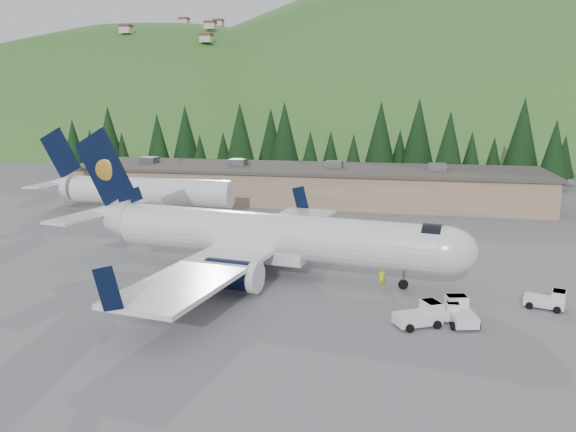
{
  "coord_description": "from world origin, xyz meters",
  "views": [
    {
      "loc": [
        11.34,
        -45.43,
        14.6
      ],
      "look_at": [
        0.0,
        6.0,
        4.0
      ],
      "focal_mm": 35.0,
      "sensor_mm": 36.0,
      "label": 1
    }
  ],
  "objects_px": {
    "baggage_tug_c": "(459,312)",
    "second_airliner": "(131,190)",
    "baggage_tug_d": "(443,312)",
    "ramp_worker": "(382,277)",
    "terminal_building": "(301,183)",
    "baggage_tug_a": "(421,315)",
    "baggage_tug_b": "(548,300)",
    "airliner": "(261,236)"
  },
  "relations": [
    {
      "from": "baggage_tug_c",
      "to": "ramp_worker",
      "type": "distance_m",
      "value": 8.41
    },
    {
      "from": "baggage_tug_b",
      "to": "terminal_building",
      "type": "bearing_deg",
      "value": 138.87
    },
    {
      "from": "baggage_tug_c",
      "to": "baggage_tug_d",
      "type": "relative_size",
      "value": 1.25
    },
    {
      "from": "baggage_tug_c",
      "to": "baggage_tug_d",
      "type": "xyz_separation_m",
      "value": [
        -1.08,
        0.05,
        -0.12
      ]
    },
    {
      "from": "ramp_worker",
      "to": "baggage_tug_c",
      "type": "bearing_deg",
      "value": 114.68
    },
    {
      "from": "terminal_building",
      "to": "baggage_tug_d",
      "type": "distance_m",
      "value": 49.57
    },
    {
      "from": "baggage_tug_d",
      "to": "airliner",
      "type": "bearing_deg",
      "value": 147.53
    },
    {
      "from": "baggage_tug_d",
      "to": "baggage_tug_b",
      "type": "bearing_deg",
      "value": 23.48
    },
    {
      "from": "second_airliner",
      "to": "baggage_tug_c",
      "type": "xyz_separation_m",
      "value": [
        39.87,
        -29.84,
        -2.59
      ]
    },
    {
      "from": "baggage_tug_a",
      "to": "baggage_tug_c",
      "type": "bearing_deg",
      "value": -5.2
    },
    {
      "from": "baggage_tug_a",
      "to": "baggage_tug_c",
      "type": "height_order",
      "value": "baggage_tug_c"
    },
    {
      "from": "baggage_tug_a",
      "to": "baggage_tug_b",
      "type": "bearing_deg",
      "value": 0.3
    },
    {
      "from": "baggage_tug_a",
      "to": "second_airliner",
      "type": "bearing_deg",
      "value": 110.56
    },
    {
      "from": "baggage_tug_b",
      "to": "terminal_building",
      "type": "distance_m",
      "value": 49.49
    },
    {
      "from": "baggage_tug_c",
      "to": "second_airliner",
      "type": "bearing_deg",
      "value": 39.2
    },
    {
      "from": "baggage_tug_a",
      "to": "baggage_tug_d",
      "type": "distance_m",
      "value": 1.87
    },
    {
      "from": "baggage_tug_a",
      "to": "terminal_building",
      "type": "xyz_separation_m",
      "value": [
        -17.44,
        46.99,
        1.9
      ]
    },
    {
      "from": "baggage_tug_a",
      "to": "terminal_building",
      "type": "distance_m",
      "value": 50.16
    },
    {
      "from": "baggage_tug_a",
      "to": "baggage_tug_d",
      "type": "height_order",
      "value": "baggage_tug_a"
    },
    {
      "from": "baggage_tug_b",
      "to": "ramp_worker",
      "type": "relative_size",
      "value": 1.79
    },
    {
      "from": "terminal_building",
      "to": "baggage_tug_b",
      "type": "bearing_deg",
      "value": -57.66
    },
    {
      "from": "second_airliner",
      "to": "baggage_tug_a",
      "type": "bearing_deg",
      "value": -39.68
    },
    {
      "from": "second_airliner",
      "to": "baggage_tug_d",
      "type": "height_order",
      "value": "second_airliner"
    },
    {
      "from": "baggage_tug_c",
      "to": "ramp_worker",
      "type": "xyz_separation_m",
      "value": [
        -5.56,
        6.32,
        0.1
      ]
    },
    {
      "from": "second_airliner",
      "to": "ramp_worker",
      "type": "height_order",
      "value": "second_airliner"
    },
    {
      "from": "terminal_building",
      "to": "baggage_tug_a",
      "type": "bearing_deg",
      "value": -69.64
    },
    {
      "from": "second_airliner",
      "to": "terminal_building",
      "type": "height_order",
      "value": "second_airliner"
    },
    {
      "from": "baggage_tug_a",
      "to": "baggage_tug_c",
      "type": "distance_m",
      "value": 2.77
    },
    {
      "from": "baggage_tug_c",
      "to": "terminal_building",
      "type": "xyz_separation_m",
      "value": [
        -19.96,
        45.84,
        1.89
      ]
    },
    {
      "from": "baggage_tug_b",
      "to": "baggage_tug_d",
      "type": "bearing_deg",
      "value": -135.53
    },
    {
      "from": "baggage_tug_c",
      "to": "terminal_building",
      "type": "bearing_deg",
      "value": 9.54
    },
    {
      "from": "baggage_tug_c",
      "to": "airliner",
      "type": "bearing_deg",
      "value": 49.5
    },
    {
      "from": "baggage_tug_b",
      "to": "baggage_tug_c",
      "type": "height_order",
      "value": "baggage_tug_c"
    },
    {
      "from": "second_airliner",
      "to": "ramp_worker",
      "type": "xyz_separation_m",
      "value": [
        34.31,
        -23.52,
        -2.48
      ]
    },
    {
      "from": "second_airliner",
      "to": "ramp_worker",
      "type": "relative_size",
      "value": 16.4
    },
    {
      "from": "baggage_tug_b",
      "to": "baggage_tug_c",
      "type": "distance_m",
      "value": 7.66
    },
    {
      "from": "airliner",
      "to": "terminal_building",
      "type": "bearing_deg",
      "value": 103.99
    },
    {
      "from": "baggage_tug_d",
      "to": "ramp_worker",
      "type": "xyz_separation_m",
      "value": [
        -4.47,
        6.27,
        0.22
      ]
    },
    {
      "from": "airliner",
      "to": "terminal_building",
      "type": "relative_size",
      "value": 0.53
    },
    {
      "from": "second_airliner",
      "to": "baggage_tug_d",
      "type": "relative_size",
      "value": 10.24
    },
    {
      "from": "airliner",
      "to": "baggage_tug_d",
      "type": "distance_m",
      "value": 17.14
    },
    {
      "from": "baggage_tug_c",
      "to": "baggage_tug_d",
      "type": "distance_m",
      "value": 1.09
    }
  ]
}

